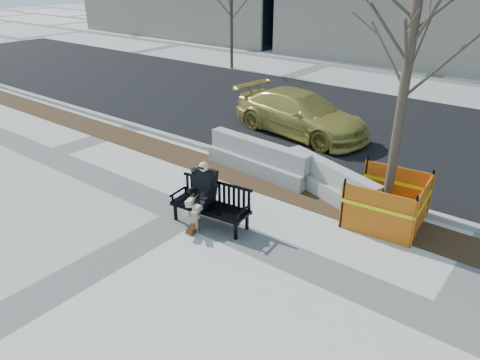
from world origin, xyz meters
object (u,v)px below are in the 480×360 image
object	(u,v)px
jersey_barrier_right	(330,196)
jersey_barrier_left	(258,172)
seated_man	(203,220)
tree_fence	(383,222)
bench	(211,224)
sedan	(299,134)

from	to	relation	value
jersey_barrier_right	jersey_barrier_left	bearing A→B (deg)	-161.92
seated_man	tree_fence	xyz separation A→B (m)	(3.42, 2.58, 0.00)
tree_fence	jersey_barrier_left	world-z (taller)	tree_fence
seated_man	tree_fence	world-z (taller)	tree_fence
jersey_barrier_right	tree_fence	bearing A→B (deg)	6.00
jersey_barrier_left	bench	bearing A→B (deg)	-69.97
tree_fence	jersey_barrier_right	world-z (taller)	tree_fence
bench	seated_man	size ratio (longest dim) A/B	1.29
tree_fence	sedan	bearing A→B (deg)	139.37
bench	seated_man	xyz separation A→B (m)	(-0.26, 0.02, 0.00)
tree_fence	jersey_barrier_left	size ratio (longest dim) A/B	1.80
bench	jersey_barrier_left	bearing A→B (deg)	98.43
bench	seated_man	bearing A→B (deg)	168.50
jersey_barrier_right	seated_man	bearing A→B (deg)	-100.88
bench	sedan	bearing A→B (deg)	96.82
tree_fence	jersey_barrier_left	bearing A→B (deg)	173.10
bench	sedan	distance (m)	6.95
bench	sedan	size ratio (longest dim) A/B	0.37
tree_fence	jersey_barrier_right	bearing A→B (deg)	166.00
tree_fence	jersey_barrier_left	xyz separation A→B (m)	(-4.02, 0.49, 0.00)
sedan	jersey_barrier_left	bearing A→B (deg)	-159.27
seated_man	jersey_barrier_right	distance (m)	3.47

